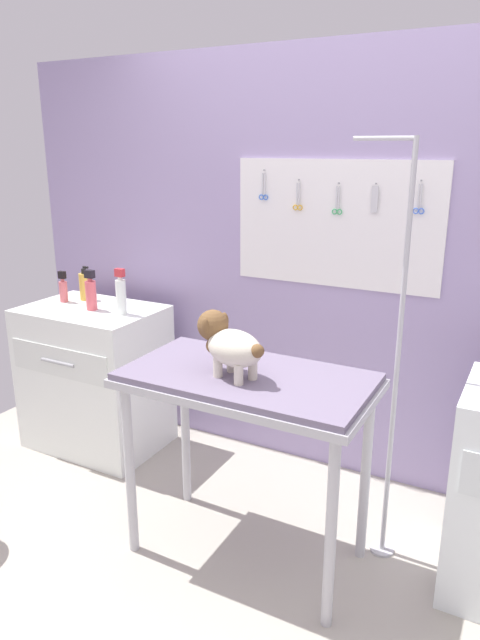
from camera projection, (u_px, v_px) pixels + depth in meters
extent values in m
cube|color=#ABA598|center=(213.00, 607.00, 2.37)|extent=(4.40, 4.00, 0.04)
cube|color=#A18FBE|center=(331.00, 270.00, 3.12)|extent=(4.00, 0.06, 2.30)
cube|color=white|center=(335.00, 224.00, 3.00)|extent=(1.11, 0.02, 0.66)
cylinder|color=gray|center=(265.00, 170.00, 3.10)|extent=(0.01, 0.02, 0.01)
cube|color=silver|center=(263.00, 183.00, 3.11)|extent=(0.01, 0.00, 0.11)
cube|color=silver|center=(265.00, 183.00, 3.11)|extent=(0.01, 0.00, 0.11)
torus|color=blue|center=(261.00, 197.00, 3.14)|extent=(0.03, 0.01, 0.03)
torus|color=blue|center=(266.00, 197.00, 3.12)|extent=(0.03, 0.01, 0.03)
cylinder|color=gray|center=(299.00, 180.00, 3.02)|extent=(0.01, 0.02, 0.01)
cube|color=silver|center=(297.00, 193.00, 3.03)|extent=(0.01, 0.00, 0.11)
cube|color=silver|center=(299.00, 193.00, 3.03)|extent=(0.01, 0.00, 0.11)
torus|color=gold|center=(295.00, 207.00, 3.06)|extent=(0.03, 0.01, 0.03)
torus|color=gold|center=(300.00, 208.00, 3.05)|extent=(0.03, 0.01, 0.03)
cylinder|color=gray|center=(339.00, 183.00, 2.92)|extent=(0.01, 0.02, 0.01)
cube|color=silver|center=(337.00, 197.00, 2.94)|extent=(0.01, 0.00, 0.11)
cube|color=silver|center=(339.00, 197.00, 2.93)|extent=(0.01, 0.00, 0.11)
torus|color=#3AA15E|center=(335.00, 212.00, 2.96)|extent=(0.03, 0.01, 0.03)
torus|color=#3AA15E|center=(339.00, 212.00, 2.95)|extent=(0.03, 0.01, 0.03)
cylinder|color=gray|center=(376.00, 183.00, 2.84)|extent=(0.01, 0.02, 0.01)
cube|color=silver|center=(375.00, 199.00, 2.85)|extent=(0.03, 0.01, 0.13)
cylinder|color=gray|center=(422.00, 180.00, 2.73)|extent=(0.01, 0.02, 0.01)
cube|color=silver|center=(419.00, 196.00, 2.75)|extent=(0.01, 0.00, 0.11)
cube|color=silver|center=(421.00, 196.00, 2.74)|extent=(0.01, 0.00, 0.11)
torus|color=#3F67D0|center=(416.00, 211.00, 2.77)|extent=(0.03, 0.01, 0.03)
torus|color=#3F67D0|center=(421.00, 211.00, 2.76)|extent=(0.03, 0.01, 0.03)
cylinder|color=#B7B7BC|center=(130.00, 471.00, 2.57)|extent=(0.04, 0.04, 0.82)
cylinder|color=#B7B7BC|center=(331.00, 534.00, 2.14)|extent=(0.04, 0.04, 0.82)
cylinder|color=#B7B7BC|center=(185.00, 429.00, 2.95)|extent=(0.04, 0.04, 0.82)
cylinder|color=#B7B7BC|center=(365.00, 476.00, 2.52)|extent=(0.04, 0.04, 0.82)
cube|color=#B7B7BC|center=(247.00, 384.00, 2.42)|extent=(1.06, 0.57, 0.03)
cube|color=slate|center=(247.00, 377.00, 2.41)|extent=(1.03, 0.55, 0.03)
cylinder|color=#B7B7BC|center=(382.00, 549.00, 2.67)|extent=(0.11, 0.11, 0.01)
cylinder|color=#B7B7BC|center=(397.00, 365.00, 2.41)|extent=(0.02, 0.02, 1.83)
cylinder|color=#B7B7BC|center=(384.00, 138.00, 2.20)|extent=(0.24, 0.02, 0.02)
cylinder|color=beige|center=(218.00, 367.00, 2.36)|extent=(0.04, 0.04, 0.09)
cylinder|color=beige|center=(231.00, 362.00, 2.42)|extent=(0.04, 0.04, 0.09)
cylinder|color=beige|center=(239.00, 374.00, 2.28)|extent=(0.04, 0.04, 0.09)
cylinder|color=beige|center=(253.00, 369.00, 2.34)|extent=(0.04, 0.04, 0.09)
ellipsoid|color=beige|center=(234.00, 348.00, 2.33)|extent=(0.30, 0.23, 0.15)
ellipsoid|color=brown|center=(219.00, 345.00, 2.39)|extent=(0.12, 0.14, 0.08)
sphere|color=brown|center=(213.00, 325.00, 2.39)|extent=(0.13, 0.13, 0.13)
ellipsoid|color=beige|center=(204.00, 325.00, 2.43)|extent=(0.07, 0.06, 0.04)
sphere|color=black|center=(200.00, 324.00, 2.45)|extent=(0.02, 0.02, 0.02)
ellipsoid|color=brown|center=(205.00, 326.00, 2.34)|extent=(0.05, 0.04, 0.07)
ellipsoid|color=brown|center=(225.00, 321.00, 2.42)|extent=(0.05, 0.04, 0.07)
sphere|color=brown|center=(257.00, 351.00, 2.24)|extent=(0.06, 0.06, 0.06)
cube|color=white|center=(96.00, 377.00, 3.53)|extent=(0.80, 0.56, 0.88)
cube|color=silver|center=(59.00, 362.00, 3.24)|extent=(0.70, 0.01, 0.18)
cylinder|color=#99999E|center=(58.00, 363.00, 3.23)|extent=(0.24, 0.02, 0.02)
cylinder|color=#D26266|center=(64.00, 292.00, 3.53)|extent=(0.05, 0.05, 0.13)
cylinder|color=#D26266|center=(62.00, 280.00, 3.50)|extent=(0.02, 0.02, 0.02)
cube|color=black|center=(62.00, 275.00, 3.50)|extent=(0.04, 0.03, 0.04)
cylinder|color=white|center=(121.00, 297.00, 3.26)|extent=(0.06, 0.06, 0.20)
cylinder|color=white|center=(120.00, 278.00, 3.22)|extent=(0.03, 0.03, 0.02)
cube|color=red|center=(120.00, 273.00, 3.21)|extent=(0.05, 0.03, 0.04)
cylinder|color=gold|center=(85.00, 287.00, 3.56)|extent=(0.07, 0.07, 0.17)
cylinder|color=black|center=(84.00, 271.00, 3.54)|extent=(0.03, 0.03, 0.03)
cube|color=black|center=(85.00, 267.00, 3.52)|extent=(0.04, 0.01, 0.01)
cylinder|color=#DC565F|center=(91.00, 296.00, 3.35)|extent=(0.06, 0.06, 0.17)
cylinder|color=#DC565F|center=(90.00, 280.00, 3.32)|extent=(0.03, 0.03, 0.02)
cube|color=black|center=(89.00, 274.00, 3.31)|extent=(0.06, 0.03, 0.04)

